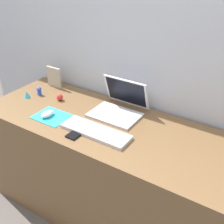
# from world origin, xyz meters

# --- Properties ---
(ground_plane) EXTENTS (6.00, 6.00, 0.00)m
(ground_plane) POSITION_xyz_m (0.00, 0.00, 0.00)
(ground_plane) COLOR #59514C
(back_wall) EXTENTS (2.95, 0.05, 1.44)m
(back_wall) POSITION_xyz_m (0.00, 0.34, 0.72)
(back_wall) COLOR #B2B7C1
(back_wall) RESTS_ON ground_plane
(desk) EXTENTS (1.75, 0.61, 0.74)m
(desk) POSITION_xyz_m (0.00, 0.00, 0.37)
(desk) COLOR brown
(desk) RESTS_ON ground_plane
(laptop) EXTENTS (0.30, 0.28, 0.21)m
(laptop) POSITION_xyz_m (-0.07, 0.16, 0.79)
(laptop) COLOR silver
(laptop) RESTS_ON desk
(keyboard) EXTENTS (0.41, 0.13, 0.02)m
(keyboard) POSITION_xyz_m (-0.06, -0.12, 0.75)
(keyboard) COLOR silver
(keyboard) RESTS_ON desk
(mousepad) EXTENTS (0.21, 0.17, 0.00)m
(mousepad) POSITION_xyz_m (-0.39, -0.12, 0.74)
(mousepad) COLOR #28B7CC
(mousepad) RESTS_ON desk
(mouse) EXTENTS (0.06, 0.10, 0.03)m
(mouse) POSITION_xyz_m (-0.41, -0.13, 0.76)
(mouse) COLOR silver
(mouse) RESTS_ON mousepad
(cell_phone) EXTENTS (0.07, 0.13, 0.01)m
(cell_phone) POSITION_xyz_m (-0.15, -0.18, 0.74)
(cell_phone) COLOR black
(cell_phone) RESTS_ON desk
(picture_frame) EXTENTS (0.12, 0.02, 0.15)m
(picture_frame) POSITION_xyz_m (-0.68, 0.22, 0.81)
(picture_frame) COLOR #B2A58C
(picture_frame) RESTS_ON desk
(toy_figurine_cyan) EXTENTS (0.04, 0.04, 0.05)m
(toy_figurine_cyan) POSITION_xyz_m (-0.71, -0.02, 0.76)
(toy_figurine_cyan) COLOR #28B7CC
(toy_figurine_cyan) RESTS_ON desk
(toy_figurine_red) EXTENTS (0.04, 0.04, 0.05)m
(toy_figurine_red) POSITION_xyz_m (-0.50, 0.07, 0.76)
(toy_figurine_red) COLOR red
(toy_figurine_red) RESTS_ON desk
(toy_figurine_blue) EXTENTS (0.03, 0.03, 0.06)m
(toy_figurine_blue) POSITION_xyz_m (-0.67, 0.06, 0.77)
(toy_figurine_blue) COLOR blue
(toy_figurine_blue) RESTS_ON desk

